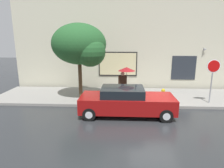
{
  "coord_description": "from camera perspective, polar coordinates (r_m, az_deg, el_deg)",
  "views": [
    {
      "loc": [
        -1.71,
        -9.41,
        3.85
      ],
      "look_at": [
        -2.3,
        1.8,
        1.2
      ],
      "focal_mm": 30.82,
      "sensor_mm": 36.0,
      "label": 1
    }
  ],
  "objects": [
    {
      "name": "building_facade",
      "position": [
        15.01,
        9.71,
        11.69
      ],
      "size": [
        20.0,
        0.67,
        7.0
      ],
      "color": "beige",
      "rests_on": "ground"
    },
    {
      "name": "pedestrian_with_umbrella",
      "position": [
        11.61,
        3.93,
        2.97
      ],
      "size": [
        1.02,
        1.02,
        2.05
      ],
      "color": "black",
      "rests_on": "sidewalk"
    },
    {
      "name": "sidewalk",
      "position": [
        13.09,
        10.4,
        -3.71
      ],
      "size": [
        20.0,
        4.0,
        0.15
      ],
      "primitive_type": "cube",
      "color": "gray",
      "rests_on": "ground"
    },
    {
      "name": "parked_car",
      "position": [
        9.91,
        4.24,
        -5.15
      ],
      "size": [
        4.74,
        1.92,
        1.45
      ],
      "color": "maroon",
      "rests_on": "ground"
    },
    {
      "name": "stop_sign",
      "position": [
        12.4,
        27.73,
        3.02
      ],
      "size": [
        0.76,
        0.1,
        2.57
      ],
      "color": "gray",
      "rests_on": "sidewalk"
    },
    {
      "name": "ground_plane",
      "position": [
        10.31,
        12.48,
        -8.97
      ],
      "size": [
        60.0,
        60.0,
        0.0
      ],
      "primitive_type": "plane",
      "color": "#282B2D"
    },
    {
      "name": "fire_hydrant",
      "position": [
        12.14,
        14.87,
        -3.1
      ],
      "size": [
        0.3,
        0.44,
        0.75
      ],
      "color": "yellow",
      "rests_on": "sidewalk"
    },
    {
      "name": "street_tree",
      "position": [
        11.91,
        -9.13,
        11.18
      ],
      "size": [
        3.31,
        2.81,
        4.63
      ],
      "color": "#4C3823",
      "rests_on": "sidewalk"
    }
  ]
}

